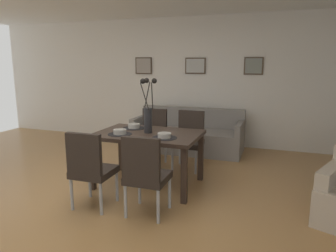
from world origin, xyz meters
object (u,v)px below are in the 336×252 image
at_px(framed_picture_right, 254,66).
at_px(framed_picture_left, 144,66).
at_px(centerpiece_vase, 148,112).
at_px(bowl_far_left, 164,135).
at_px(dining_table, 148,139).
at_px(bowl_near_left, 120,131).
at_px(bowl_near_right, 134,126).
at_px(framed_picture_center, 195,66).
at_px(dining_chair_far_right, 189,137).
at_px(dining_chair_far_left, 145,172).
at_px(sofa, 188,136).
at_px(dining_chair_near_left, 90,166).
at_px(dining_chair_near_right, 153,134).

bearing_deg(framed_picture_right, framed_picture_left, -180.00).
relative_size(centerpiece_vase, bowl_far_left, 4.32).
distance_m(dining_table, bowl_near_left, 0.40).
bearing_deg(dining_table, bowl_near_right, 145.96).
bearing_deg(dining_table, framed_picture_center, 90.00).
bearing_deg(dining_chair_far_right, framed_picture_center, 101.84).
bearing_deg(framed_picture_right, bowl_near_right, -123.02).
xyz_separation_m(centerpiece_vase, framed_picture_center, (-0.00, 2.46, 0.60)).
bearing_deg(bowl_near_right, dining_table, -34.04).
bearing_deg(bowl_near_left, bowl_near_right, 90.00).
distance_m(framed_picture_left, framed_picture_right, 2.30).
bearing_deg(dining_chair_far_right, bowl_far_left, -90.73).
distance_m(bowl_far_left, framed_picture_left, 3.16).
xyz_separation_m(dining_table, dining_chair_far_left, (0.33, -0.86, -0.14)).
xyz_separation_m(dining_chair_far_right, bowl_far_left, (-0.01, -1.11, 0.27)).
bearing_deg(dining_chair_far_right, dining_chair_far_left, -89.87).
bearing_deg(centerpiece_vase, dining_chair_far_left, -69.00).
height_order(dining_chair_far_left, dining_chair_far_right, same).
bearing_deg(framed_picture_right, dining_chair_far_right, -117.55).
bearing_deg(dining_chair_far_left, bowl_near_left, 134.87).
xyz_separation_m(dining_table, bowl_near_right, (-0.31, 0.21, 0.13)).
height_order(dining_chair_far_left, bowl_near_left, dining_chair_far_left).
distance_m(dining_chair_far_left, centerpiece_vase, 1.06).
distance_m(dining_table, framed_picture_center, 2.65).
xyz_separation_m(sofa, framed_picture_center, (-0.03, 0.56, 1.34)).
height_order(bowl_near_right, framed_picture_left, framed_picture_left).
bearing_deg(framed_picture_right, centerpiece_vase, -114.98).
height_order(dining_chair_near_left, framed_picture_left, framed_picture_left).
bearing_deg(bowl_near_left, dining_chair_far_right, 59.79).
bearing_deg(framed_picture_right, dining_table, -114.99).
height_order(dining_chair_near_right, bowl_far_left, dining_chair_near_right).
relative_size(dining_table, dining_chair_far_left, 1.52).
relative_size(bowl_far_left, sofa, 0.08).
bearing_deg(bowl_near_right, dining_chair_far_left, -58.95).
relative_size(dining_chair_far_left, sofa, 0.44).
bearing_deg(dining_chair_near_right, framed_picture_left, 118.27).
bearing_deg(centerpiece_vase, dining_chair_far_right, 69.81).
bearing_deg(sofa, dining_chair_far_left, -83.67).
xyz_separation_m(centerpiece_vase, framed_picture_right, (1.15, 2.46, 0.60)).
height_order(dining_chair_near_left, framed_picture_right, framed_picture_right).
relative_size(dining_chair_near_right, framed_picture_left, 2.43).
relative_size(bowl_far_left, framed_picture_right, 0.47).
bearing_deg(bowl_far_left, dining_chair_near_right, 119.22).
xyz_separation_m(bowl_near_right, framed_picture_center, (0.32, 2.25, 0.84)).
xyz_separation_m(dining_chair_far_right, centerpiece_vase, (-0.33, -0.89, 0.51)).
height_order(dining_chair_near_left, bowl_far_left, dining_chair_near_left).
height_order(dining_table, dining_chair_far_right, dining_chair_far_right).
bearing_deg(bowl_near_right, dining_chair_near_right, 89.06).
bearing_deg(dining_chair_near_left, bowl_far_left, 46.70).
bearing_deg(dining_chair_near_right, bowl_near_left, -90.58).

